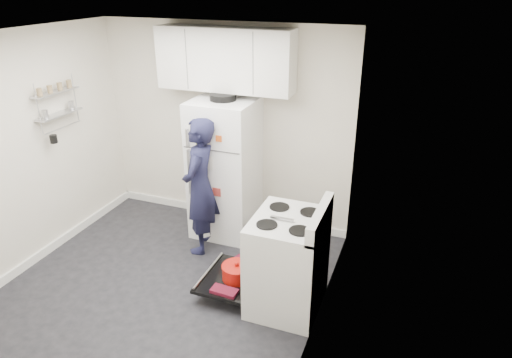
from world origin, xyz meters
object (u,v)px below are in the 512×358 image
at_px(electric_range, 286,263).
at_px(person, 200,187).
at_px(open_oven_door, 233,275).
at_px(refrigerator, 225,168).

distance_m(electric_range, person, 1.40).
xyz_separation_m(open_oven_door, refrigerator, (-0.57, 1.10, 0.65)).
height_order(open_oven_door, person, person).
bearing_deg(electric_range, refrigerator, 135.53).
relative_size(electric_range, open_oven_door, 1.53).
relative_size(electric_range, person, 0.69).
relative_size(open_oven_door, person, 0.45).
xyz_separation_m(electric_range, refrigerator, (-1.12, 1.10, 0.38)).
height_order(open_oven_door, refrigerator, refrigerator).
bearing_deg(electric_range, open_oven_door, -179.72).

